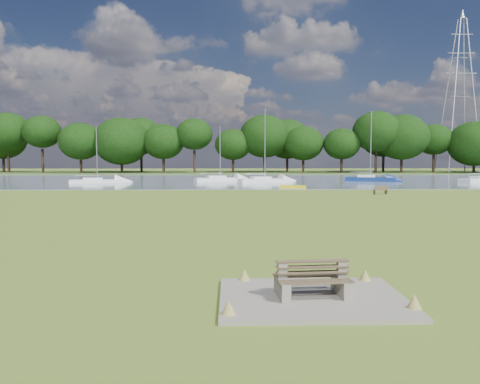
{
  "coord_description": "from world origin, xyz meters",
  "views": [
    {
      "loc": [
        -1.88,
        -24.43,
        3.27
      ],
      "look_at": [
        -1.38,
        -2.0,
        1.59
      ],
      "focal_mm": 35.0,
      "sensor_mm": 36.0,
      "label": 1
    }
  ],
  "objects_px": {
    "riverbank_bench": "(381,190)",
    "sailboat_0": "(220,178)",
    "bench_pair": "(312,280)",
    "sailboat_4": "(370,177)",
    "pylon": "(460,73)",
    "sailboat_1": "(97,180)",
    "kayak": "(293,187)",
    "sailboat_2": "(264,179)"
  },
  "relations": [
    {
      "from": "pylon",
      "to": "sailboat_4",
      "type": "bearing_deg",
      "value": -130.33
    },
    {
      "from": "bench_pair",
      "to": "sailboat_1",
      "type": "relative_size",
      "value": 0.25
    },
    {
      "from": "pylon",
      "to": "sailboat_2",
      "type": "distance_m",
      "value": 58.55
    },
    {
      "from": "kayak",
      "to": "sailboat_0",
      "type": "distance_m",
      "value": 15.18
    },
    {
      "from": "sailboat_1",
      "to": "sailboat_2",
      "type": "xyz_separation_m",
      "value": [
        20.9,
        0.38,
        0.09
      ]
    },
    {
      "from": "sailboat_4",
      "to": "riverbank_bench",
      "type": "bearing_deg",
      "value": -83.95
    },
    {
      "from": "sailboat_1",
      "to": "sailboat_2",
      "type": "distance_m",
      "value": 20.9
    },
    {
      "from": "pylon",
      "to": "sailboat_2",
      "type": "xyz_separation_m",
      "value": [
        -42.09,
        -35.66,
        -19.63
      ]
    },
    {
      "from": "riverbank_bench",
      "to": "kayak",
      "type": "xyz_separation_m",
      "value": [
        -6.7,
        7.92,
        -0.21
      ]
    },
    {
      "from": "sailboat_2",
      "to": "sailboat_4",
      "type": "relative_size",
      "value": 0.99
    },
    {
      "from": "sailboat_0",
      "to": "sailboat_1",
      "type": "relative_size",
      "value": 1.04
    },
    {
      "from": "kayak",
      "to": "bench_pair",
      "type": "bearing_deg",
      "value": -78.45
    },
    {
      "from": "riverbank_bench",
      "to": "sailboat_1",
      "type": "relative_size",
      "value": 0.19
    },
    {
      "from": "sailboat_4",
      "to": "pylon",
      "type": "bearing_deg",
      "value": 69.95
    },
    {
      "from": "sailboat_1",
      "to": "sailboat_2",
      "type": "bearing_deg",
      "value": -8.9
    },
    {
      "from": "sailboat_1",
      "to": "riverbank_bench",
      "type": "bearing_deg",
      "value": -40.7
    },
    {
      "from": "bench_pair",
      "to": "kayak",
      "type": "relative_size",
      "value": 0.64
    },
    {
      "from": "sailboat_2",
      "to": "bench_pair",
      "type": "bearing_deg",
      "value": -111.86
    },
    {
      "from": "sailboat_2",
      "to": "riverbank_bench",
      "type": "bearing_deg",
      "value": -82.73
    },
    {
      "from": "pylon",
      "to": "sailboat_0",
      "type": "height_order",
      "value": "pylon"
    },
    {
      "from": "riverbank_bench",
      "to": "sailboat_0",
      "type": "height_order",
      "value": "sailboat_0"
    },
    {
      "from": "kayak",
      "to": "pylon",
      "type": "distance_m",
      "value": 63.96
    },
    {
      "from": "pylon",
      "to": "sailboat_1",
      "type": "relative_size",
      "value": 4.65
    },
    {
      "from": "sailboat_0",
      "to": "sailboat_4",
      "type": "height_order",
      "value": "sailboat_4"
    },
    {
      "from": "bench_pair",
      "to": "sailboat_4",
      "type": "relative_size",
      "value": 0.19
    },
    {
      "from": "bench_pair",
      "to": "pylon",
      "type": "bearing_deg",
      "value": 56.91
    },
    {
      "from": "riverbank_bench",
      "to": "sailboat_0",
      "type": "xyz_separation_m",
      "value": [
        -14.61,
        20.87,
        0.11
      ]
    },
    {
      "from": "sailboat_0",
      "to": "sailboat_4",
      "type": "xyz_separation_m",
      "value": [
        19.93,
        0.1,
        0.07
      ]
    },
    {
      "from": "bench_pair",
      "to": "sailboat_4",
      "type": "bearing_deg",
      "value": 66.77
    },
    {
      "from": "bench_pair",
      "to": "sailboat_0",
      "type": "height_order",
      "value": "sailboat_0"
    },
    {
      "from": "pylon",
      "to": "sailboat_0",
      "type": "distance_m",
      "value": 61.25
    },
    {
      "from": "kayak",
      "to": "sailboat_1",
      "type": "distance_m",
      "value": 25.12
    },
    {
      "from": "sailboat_0",
      "to": "bench_pair",
      "type": "bearing_deg",
      "value": -105.34
    },
    {
      "from": "sailboat_1",
      "to": "sailboat_2",
      "type": "relative_size",
      "value": 0.76
    },
    {
      "from": "sailboat_0",
      "to": "sailboat_1",
      "type": "xyz_separation_m",
      "value": [
        -15.2,
        -3.13,
        -0.07
      ]
    },
    {
      "from": "riverbank_bench",
      "to": "pylon",
      "type": "relative_size",
      "value": 0.04
    },
    {
      "from": "pylon",
      "to": "sailboat_0",
      "type": "xyz_separation_m",
      "value": [
        -47.78,
        -32.91,
        -19.65
      ]
    },
    {
      "from": "sailboat_1",
      "to": "sailboat_4",
      "type": "height_order",
      "value": "sailboat_4"
    },
    {
      "from": "sailboat_4",
      "to": "sailboat_1",
      "type": "bearing_deg",
      "value": -154.46
    },
    {
      "from": "pylon",
      "to": "sailboat_0",
      "type": "bearing_deg",
      "value": -145.44
    },
    {
      "from": "kayak",
      "to": "sailboat_2",
      "type": "distance_m",
      "value": 10.44
    },
    {
      "from": "kayak",
      "to": "sailboat_4",
      "type": "distance_m",
      "value": 17.75
    }
  ]
}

